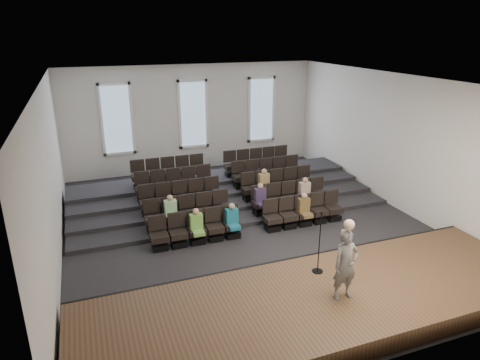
{
  "coord_description": "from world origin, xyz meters",
  "views": [
    {
      "loc": [
        -4.93,
        -12.61,
        6.52
      ],
      "look_at": [
        -0.04,
        0.5,
        1.55
      ],
      "focal_mm": 32.0,
      "sensor_mm": 36.0,
      "label": 1
    }
  ],
  "objects": [
    {
      "name": "ground",
      "position": [
        0.0,
        0.0,
        0.0
      ],
      "size": [
        14.0,
        14.0,
        0.0
      ],
      "primitive_type": "plane",
      "color": "black",
      "rests_on": "ground"
    },
    {
      "name": "wall_back",
      "position": [
        0.0,
        7.02,
        2.5
      ],
      "size": [
        12.0,
        0.04,
        5.0
      ],
      "primitive_type": "cube",
      "color": "silver",
      "rests_on": "ground"
    },
    {
      "name": "ceiling",
      "position": [
        0.0,
        0.0,
        5.01
      ],
      "size": [
        12.0,
        14.0,
        0.02
      ],
      "primitive_type": "cube",
      "color": "white",
      "rests_on": "ground"
    },
    {
      "name": "windows",
      "position": [
        0.0,
        6.95,
        2.7
      ],
      "size": [
        8.44,
        0.1,
        3.24
      ],
      "color": "white",
      "rests_on": "wall_back"
    },
    {
      "name": "seating_rows",
      "position": [
        -0.0,
        1.54,
        0.68
      ],
      "size": [
        6.8,
        4.7,
        1.67
      ],
      "color": "black",
      "rests_on": "ground"
    },
    {
      "name": "risers",
      "position": [
        0.0,
        3.17,
        0.2
      ],
      "size": [
        11.8,
        4.8,
        0.6
      ],
      "color": "black",
      "rests_on": "ground"
    },
    {
      "name": "mic_stand",
      "position": [
        0.39,
        -4.17,
        1.01
      ],
      "size": [
        0.29,
        0.29,
        1.72
      ],
      "color": "black",
      "rests_on": "stage"
    },
    {
      "name": "wall_right",
      "position": [
        6.02,
        0.0,
        2.5
      ],
      "size": [
        0.04,
        14.0,
        5.0
      ],
      "primitive_type": "cube",
      "color": "silver",
      "rests_on": "ground"
    },
    {
      "name": "wall_front",
      "position": [
        0.0,
        -7.02,
        2.5
      ],
      "size": [
        12.0,
        0.04,
        5.0
      ],
      "primitive_type": "cube",
      "color": "silver",
      "rests_on": "ground"
    },
    {
      "name": "speaker",
      "position": [
        0.38,
        -5.36,
        1.37
      ],
      "size": [
        0.64,
        0.42,
        1.74
      ],
      "primitive_type": "imported",
      "rotation": [
        0.0,
        0.0,
        0.01
      ],
      "color": "#5B5856",
      "rests_on": "stage"
    },
    {
      "name": "stage_lip",
      "position": [
        0.0,
        -3.33,
        0.25
      ],
      "size": [
        11.8,
        0.06,
        0.52
      ],
      "primitive_type": "cube",
      "color": "black",
      "rests_on": "ground"
    },
    {
      "name": "wall_left",
      "position": [
        -6.02,
        0.0,
        2.5
      ],
      "size": [
        0.04,
        14.0,
        5.0
      ],
      "primitive_type": "cube",
      "color": "silver",
      "rests_on": "ground"
    },
    {
      "name": "stage",
      "position": [
        0.0,
        -5.1,
        0.25
      ],
      "size": [
        11.8,
        3.6,
        0.5
      ],
      "primitive_type": "cube",
      "color": "#513623",
      "rests_on": "ground"
    },
    {
      "name": "audience",
      "position": [
        0.19,
        0.15,
        0.79
      ],
      "size": [
        5.45,
        2.64,
        1.1
      ],
      "color": "#6FB046",
      "rests_on": "seating_rows"
    }
  ]
}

